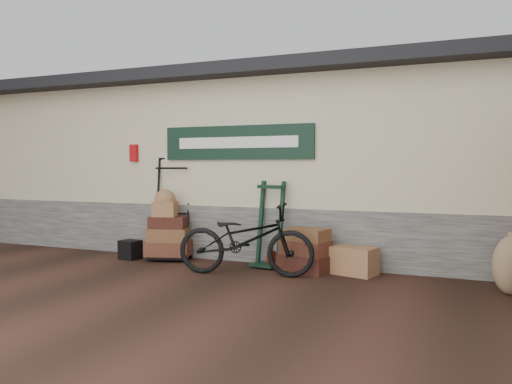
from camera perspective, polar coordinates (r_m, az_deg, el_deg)
ground at (r=7.29m, az=-3.15°, el=-9.45°), size 80.00×80.00×0.00m
station_building at (r=9.67m, az=3.72°, el=3.25°), size 14.40×4.10×3.20m
porter_trolley at (r=8.59m, az=-9.62°, el=-1.68°), size 1.02×0.87×1.75m
green_barrow at (r=7.78m, az=1.52°, el=-3.69°), size 0.55×0.49×1.33m
suitcase_stack at (r=7.48m, az=5.67°, el=-6.58°), size 0.84×0.66×0.66m
wicker_hamper at (r=7.42m, az=11.16°, el=-7.71°), size 0.70×0.56×0.40m
black_trunk at (r=8.72m, az=-14.17°, el=-6.41°), size 0.36×0.32×0.32m
bicycle at (r=7.16m, az=-1.21°, el=-4.98°), size 1.02×2.07×1.15m
burlap_sack_left at (r=6.86m, az=27.21°, el=-7.48°), size 0.47×0.40×0.72m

